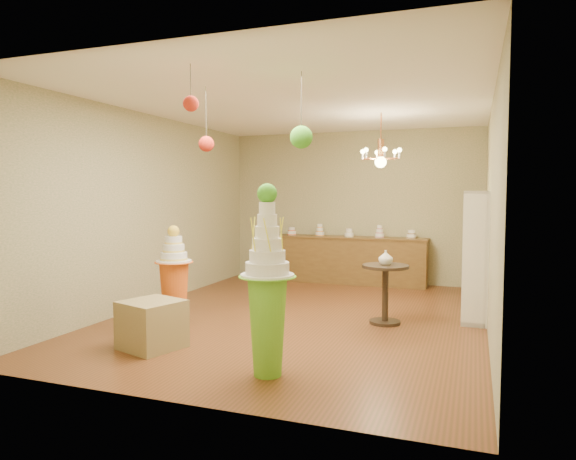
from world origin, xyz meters
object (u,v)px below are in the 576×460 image
(sideboard, at_px, (349,259))
(pedestal_green, at_px, (267,300))
(round_table, at_px, (385,286))
(pedestal_orange, at_px, (174,286))

(sideboard, bearing_deg, pedestal_green, -85.10)
(sideboard, xyz_separation_m, round_table, (1.20, -2.95, 0.04))
(sideboard, bearing_deg, pedestal_orange, -107.48)
(sideboard, height_order, round_table, sideboard)
(round_table, bearing_deg, pedestal_green, -107.20)
(pedestal_orange, bearing_deg, sideboard, 72.52)
(pedestal_green, bearing_deg, round_table, 72.80)
(sideboard, distance_m, round_table, 3.19)
(round_table, bearing_deg, pedestal_orange, -153.84)
(pedestal_orange, distance_m, sideboard, 4.39)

